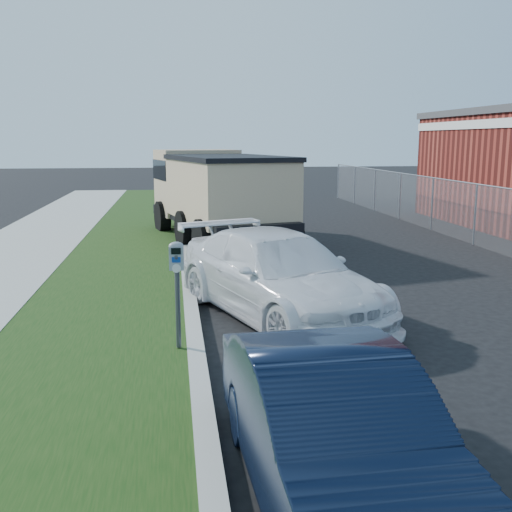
{
  "coord_description": "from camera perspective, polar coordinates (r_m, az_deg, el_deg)",
  "views": [
    {
      "loc": [
        -2.87,
        -9.57,
        3.07
      ],
      "look_at": [
        -1.4,
        1.0,
        1.0
      ],
      "focal_mm": 42.0,
      "sensor_mm": 36.0,
      "label": 1
    }
  ],
  "objects": [
    {
      "name": "navy_sedan",
      "position": [
        5.26,
        7.56,
        -16.45
      ],
      "size": [
        1.59,
        4.04,
        1.31
      ],
      "primitive_type": "imported",
      "rotation": [
        0.0,
        0.0,
        0.05
      ],
      "color": "black",
      "rests_on": "ground"
    },
    {
      "name": "ground",
      "position": [
        10.45,
        8.44,
        -6.23
      ],
      "size": [
        120.0,
        120.0,
        0.0
      ],
      "primitive_type": "plane",
      "color": "black",
      "rests_on": "ground"
    },
    {
      "name": "white_wagon",
      "position": [
        10.6,
        1.94,
        -1.74
      ],
      "size": [
        3.76,
        5.5,
        1.48
      ],
      "primitive_type": "imported",
      "rotation": [
        0.0,
        0.0,
        0.37
      ],
      "color": "white",
      "rests_on": "ground"
    },
    {
      "name": "parking_meter",
      "position": [
        8.47,
        -7.54,
        -1.48
      ],
      "size": [
        0.22,
        0.16,
        1.54
      ],
      "rotation": [
        0.0,
        0.0,
        -0.09
      ],
      "color": "#3F4247",
      "rests_on": "ground"
    },
    {
      "name": "streetside",
      "position": [
        12.25,
        -20.41,
        -3.91
      ],
      "size": [
        6.12,
        50.0,
        0.15
      ],
      "color": "gray",
      "rests_on": "ground"
    },
    {
      "name": "dump_truck",
      "position": [
        18.48,
        -3.84,
        6.24
      ],
      "size": [
        4.16,
        7.43,
        2.75
      ],
      "rotation": [
        0.0,
        0.0,
        0.23
      ],
      "color": "black",
      "rests_on": "ground"
    },
    {
      "name": "chainlink_fence",
      "position": [
        18.88,
        20.23,
        4.81
      ],
      "size": [
        0.06,
        30.06,
        30.0
      ],
      "color": "slate",
      "rests_on": "ground"
    }
  ]
}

